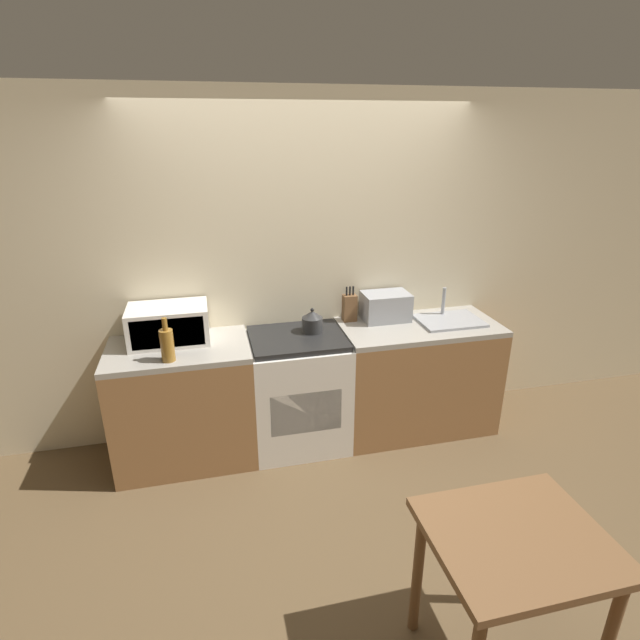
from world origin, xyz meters
The scene contains 12 objects.
ground_plane centered at (0.00, 0.00, 0.00)m, with size 16.00×16.00×0.00m, color brown.
wall_back centered at (0.00, 1.09, 1.30)m, with size 10.00×0.06×2.60m.
counter_left_run centered at (-0.97, 0.75, 0.45)m, with size 0.98×0.62×0.90m.
counter_right_run centered at (0.85, 0.75, 0.45)m, with size 1.22×0.62×0.90m.
stove_range centered at (-0.12, 0.75, 0.45)m, with size 0.71×0.62×0.90m.
kettle centered at (0.01, 0.81, 0.98)m, with size 0.15×0.15×0.19m.
microwave centered at (-1.02, 0.86, 1.03)m, with size 0.55×0.35×0.26m.
bottle centered at (-1.02, 0.54, 1.02)m, with size 0.09×0.09×0.30m.
knife_block centered at (0.34, 0.96, 1.01)m, with size 0.11×0.08×0.28m.
toaster_oven centered at (0.62, 0.91, 1.01)m, with size 0.36×0.25×0.22m.
sink_basin centered at (1.10, 0.76, 0.92)m, with size 0.49×0.36×0.24m.
dining_table centered at (0.43, -1.20, 0.64)m, with size 0.73×0.63×0.77m.
Camera 1 is at (-0.74, -2.55, 2.34)m, focal length 28.00 mm.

